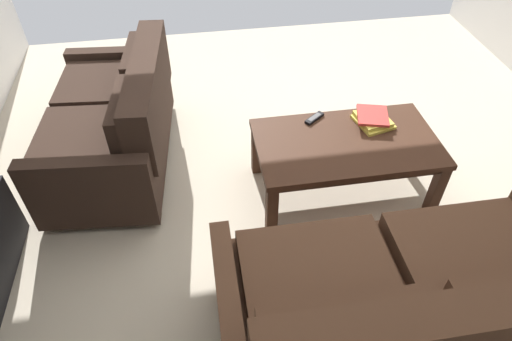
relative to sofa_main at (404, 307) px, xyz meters
The scene contains 6 objects.
ground_plane 1.29m from the sofa_main, 81.76° to the right, with size 4.86×4.94×0.01m, color beige.
sofa_main is the anchor object (origin of this frame).
loveseat_near 2.23m from the sofa_main, 49.30° to the right, with size 0.92×1.47×0.84m.
coffee_table 1.13m from the sofa_main, 93.20° to the right, with size 1.19×0.67×0.45m.
book_stack 1.33m from the sofa_main, 102.58° to the right, with size 0.27×0.29×0.07m.
tv_remote 1.40m from the sofa_main, 86.32° to the right, with size 0.15×0.13×0.02m.
Camera 1 is at (0.70, 2.22, 2.31)m, focal length 31.60 mm.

